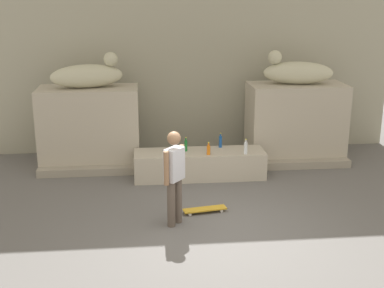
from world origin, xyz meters
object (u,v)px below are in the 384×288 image
Objects in this scene: statue_reclining_left at (88,75)px; skateboard at (205,209)px; bottle_green at (186,145)px; bottle_blue at (220,141)px; bottle_orange at (209,150)px; bottle_clear at (246,148)px; skater at (174,174)px; statue_reclining_right at (297,72)px.

statue_reclining_left is 4.25m from skateboard.
skateboard is 2.67× the size of bottle_green.
bottle_orange is at bearing -123.33° from bottle_blue.
bottle_clear is (0.79, -0.04, 0.03)m from bottle_orange.
bottle_blue is (0.61, 2.16, 0.65)m from skateboard.
bottle_clear is at bearing -49.57° from bottle_blue.
skater is at bearing -112.32° from bottle_orange.
skater is 5.14× the size of bottle_blue.
statue_reclining_left is 3.97m from skater.
statue_reclining_right is 2.93m from bottle_orange.
skateboard is (0.58, 0.43, -0.86)m from skater.
bottle_orange is at bearing -33.18° from bottle_green.
bottle_blue is (1.19, 2.59, -0.21)m from skater.
bottle_green is at bearing 29.62° from statue_reclining_right.
bottle_clear is at bearing -179.71° from skater.
statue_reclining_right reaches higher than bottle_clear.
bottle_orange is at bearing -109.33° from skateboard.
skater is at bearing -99.61° from bottle_green.
statue_reclining_right is 6.15× the size of bottle_orange.
bottle_clear is at bearing -2.59° from bottle_orange.
skateboard is (2.26, -2.96, -2.04)m from statue_reclining_left.
bottle_orange is at bearing 39.45° from statue_reclining_right.
statue_reclining_right is at bearing 176.88° from skater.
bottle_clear is (1.64, 2.05, -0.20)m from skater.
bottle_green is 0.94× the size of bottle_clear.
bottle_orange is at bearing 177.41° from bottle_clear.
bottle_orange is 0.88× the size of bottle_green.
skater is 6.16× the size of bottle_orange.
bottle_green is (-0.18, 1.95, 0.64)m from skateboard.
statue_reclining_left reaches higher than skateboard.
statue_reclining_left reaches higher than bottle_orange.
statue_reclining_right is at bearing 30.58° from bottle_orange.
bottle_clear reaches higher than skateboard.
bottle_green is at bearing -150.62° from skater.
bottle_green reaches higher than bottle_orange.
skater is (1.68, -3.40, -1.18)m from statue_reclining_left.
bottle_orange is 0.79m from bottle_clear.
statue_reclining_right is 3.17m from bottle_green.
statue_reclining_left is 1.01× the size of statue_reclining_right.
skater is at bearing -114.63° from bottle_blue.
bottle_orange is (2.54, -1.31, -1.42)m from statue_reclining_left.
skateboard is at bearing 58.85° from statue_reclining_right.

